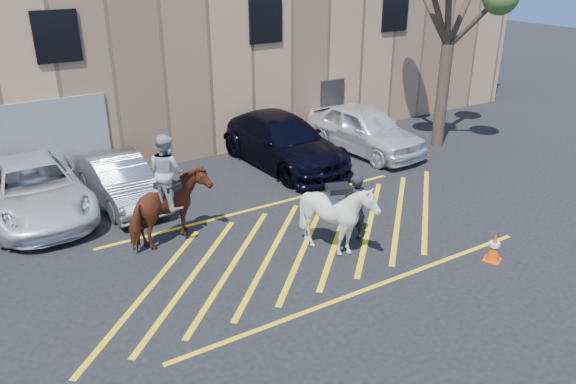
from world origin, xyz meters
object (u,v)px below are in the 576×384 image
handler (354,208)px  car_white_pickup (34,189)px  car_blue_suv (282,141)px  saddled_white (338,217)px  traffic_cone (494,247)px  mounted_bay (169,201)px  car_silver_sedan (119,180)px  car_white_suv (364,129)px

handler → car_white_pickup: bearing=-34.6°
handler → car_blue_suv: bearing=-95.7°
saddled_white → traffic_cone: bearing=-38.2°
handler → mounted_bay: (-4.03, 2.34, 0.25)m
car_white_pickup → car_silver_sedan: 2.31m
saddled_white → car_blue_suv: bearing=71.2°
mounted_bay → car_silver_sedan: bearing=97.0°
car_white_suv → saddled_white: (-5.35, -5.62, 0.12)m
car_blue_suv → car_silver_sedan: bearing=179.2°
car_silver_sedan → saddled_white: 6.86m
car_white_suv → handler: handler is taller
car_blue_suv → handler: size_ratio=3.19×
mounted_bay → traffic_cone: size_ratio=3.97×
car_blue_suv → saddled_white: (-2.05, -6.03, 0.12)m
car_white_pickup → handler: 8.96m
car_white_pickup → car_blue_suv: bearing=-2.6°
car_white_suv → handler: size_ratio=2.72×
car_white_pickup → handler: (6.68, -5.98, 0.15)m
mounted_bay → traffic_cone: bearing=-38.3°
car_white_pickup → traffic_cone: car_white_pickup is taller
car_blue_suv → mounted_bay: bearing=-150.9°
car_blue_suv → saddled_white: saddled_white is taller
car_blue_suv → saddled_white: bearing=-112.2°
car_silver_sedan → car_blue_suv: 5.75m
saddled_white → car_white_suv: bearing=46.5°
mounted_bay → saddled_white: size_ratio=1.34×
car_white_suv → car_white_pickup: bearing=171.6°
mounted_bay → saddled_white: mounted_bay is taller
car_silver_sedan → car_white_suv: bearing=-4.6°
mounted_bay → saddled_white: (3.31, -2.63, -0.20)m
car_white_pickup → mounted_bay: 4.51m
car_white_suv → handler: (-4.62, -5.34, 0.07)m
car_white_pickup → saddled_white: saddled_white is taller
traffic_cone → mounted_bay: bearing=141.7°
car_white_pickup → traffic_cone: bearing=-44.9°
handler → mounted_bay: 4.67m
car_silver_sedan → traffic_cone: (6.66, -8.11, -0.33)m
car_white_pickup → saddled_white: bearing=-47.4°
car_white_pickup → mounted_bay: bearing=-54.9°
car_white_suv → mounted_bay: size_ratio=1.72×
car_silver_sedan → car_blue_suv: bearing=-1.0°
car_white_suv → mounted_bay: bearing=-166.1°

